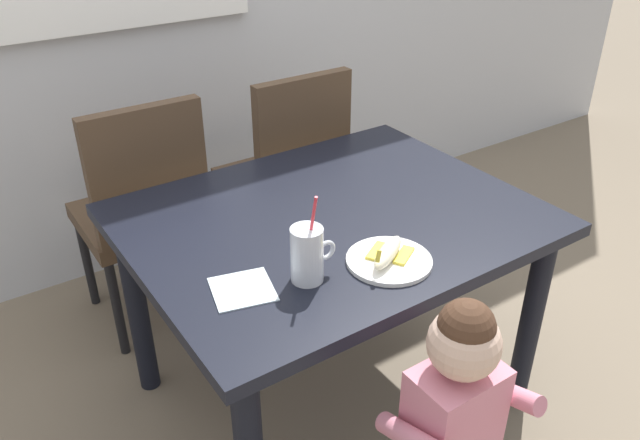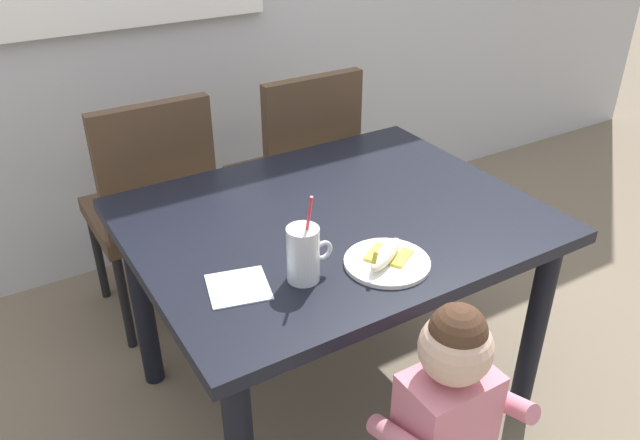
# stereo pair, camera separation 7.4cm
# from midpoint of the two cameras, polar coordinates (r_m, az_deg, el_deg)

# --- Properties ---
(ground_plane) EXTENTS (24.00, 24.00, 0.00)m
(ground_plane) POSITION_cam_midpoint_polar(r_m,az_deg,el_deg) (2.36, -0.03, -15.16)
(ground_plane) COLOR #7A6B56
(dining_table) EXTENTS (1.20, 0.96, 0.73)m
(dining_table) POSITION_cam_midpoint_polar(r_m,az_deg,el_deg) (1.97, -0.03, -2.10)
(dining_table) COLOR black
(dining_table) RESTS_ON ground
(dining_chair_left) EXTENTS (0.44, 0.45, 0.96)m
(dining_chair_left) POSITION_cam_midpoint_polar(r_m,az_deg,el_deg) (2.46, -16.42, 1.27)
(dining_chair_left) COLOR #4C3826
(dining_chair_left) RESTS_ON ground
(dining_chair_right) EXTENTS (0.44, 0.45, 0.96)m
(dining_chair_right) POSITION_cam_midpoint_polar(r_m,az_deg,el_deg) (2.66, -3.60, 4.70)
(dining_chair_right) COLOR #4C3826
(dining_chair_right) RESTS_ON ground
(toddler_standing) EXTENTS (0.33, 0.24, 0.84)m
(toddler_standing) POSITION_cam_midpoint_polar(r_m,az_deg,el_deg) (1.61, 10.70, -16.28)
(toddler_standing) COLOR #3F4760
(toddler_standing) RESTS_ON ground
(milk_cup) EXTENTS (0.13, 0.08, 0.25)m
(milk_cup) POSITION_cam_midpoint_polar(r_m,az_deg,el_deg) (1.59, -2.47, -3.39)
(milk_cup) COLOR silver
(milk_cup) RESTS_ON dining_table
(snack_plate) EXTENTS (0.23, 0.23, 0.01)m
(snack_plate) POSITION_cam_midpoint_polar(r_m,az_deg,el_deg) (1.69, 4.98, -3.67)
(snack_plate) COLOR white
(snack_plate) RESTS_ON dining_table
(peeled_banana) EXTENTS (0.17, 0.14, 0.07)m
(peeled_banana) POSITION_cam_midpoint_polar(r_m,az_deg,el_deg) (1.68, 4.88, -2.96)
(peeled_banana) COLOR #F4EAC6
(peeled_banana) RESTS_ON snack_plate
(paper_napkin) EXTENTS (0.18, 0.18, 0.00)m
(paper_napkin) POSITION_cam_midpoint_polar(r_m,az_deg,el_deg) (1.60, -8.31, -6.21)
(paper_napkin) COLOR silver
(paper_napkin) RESTS_ON dining_table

